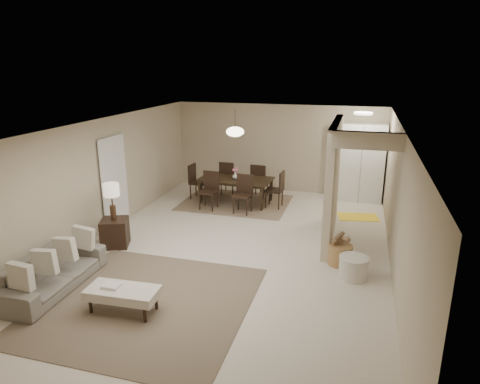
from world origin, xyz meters
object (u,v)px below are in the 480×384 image
(round_pouf, at_px, (353,268))
(side_table, at_px, (115,233))
(pantry_cabinet, at_px, (361,163))
(wicker_basket, at_px, (340,255))
(sofa, at_px, (52,272))
(dining_table, at_px, (235,191))
(ottoman_bench, at_px, (123,293))

(round_pouf, bearing_deg, side_table, 178.91)
(pantry_cabinet, xyz_separation_m, wicker_basket, (-0.26, -4.15, -0.86))
(sofa, height_order, dining_table, dining_table)
(pantry_cabinet, height_order, side_table, pantry_cabinet)
(sofa, bearing_deg, wicker_basket, -65.53)
(pantry_cabinet, distance_m, side_table, 6.62)
(sofa, xyz_separation_m, side_table, (0.05, 1.83, -0.01))
(sofa, relative_size, ottoman_bench, 1.82)
(ottoman_bench, xyz_separation_m, wicker_basket, (3.05, 2.52, -0.12))
(sofa, xyz_separation_m, round_pouf, (4.79, 1.73, -0.10))
(sofa, height_order, ottoman_bench, sofa)
(pantry_cabinet, relative_size, ottoman_bench, 1.90)
(wicker_basket, relative_size, dining_table, 0.23)
(pantry_cabinet, bearing_deg, ottoman_bench, -116.41)
(round_pouf, xyz_separation_m, dining_table, (-3.17, 3.46, 0.14))
(sofa, height_order, round_pouf, sofa)
(side_table, distance_m, wicker_basket, 4.51)
(side_table, relative_size, wicker_basket, 1.28)
(pantry_cabinet, relative_size, side_table, 3.66)
(sofa, distance_m, ottoman_bench, 1.52)
(sofa, xyz_separation_m, dining_table, (1.62, 5.20, 0.04))
(ottoman_bench, height_order, dining_table, dining_table)
(ottoman_bench, xyz_separation_m, side_table, (-1.44, 2.13, -0.02))
(sofa, xyz_separation_m, wicker_basket, (4.54, 2.22, -0.10))
(side_table, relative_size, dining_table, 0.30)
(sofa, bearing_deg, ottoman_bench, -103.04)
(dining_table, bearing_deg, side_table, -110.79)
(round_pouf, bearing_deg, pantry_cabinet, 89.91)
(pantry_cabinet, height_order, round_pouf, pantry_cabinet)
(ottoman_bench, relative_size, wicker_basket, 2.48)
(sofa, height_order, wicker_basket, sofa)
(sofa, bearing_deg, side_table, -3.20)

